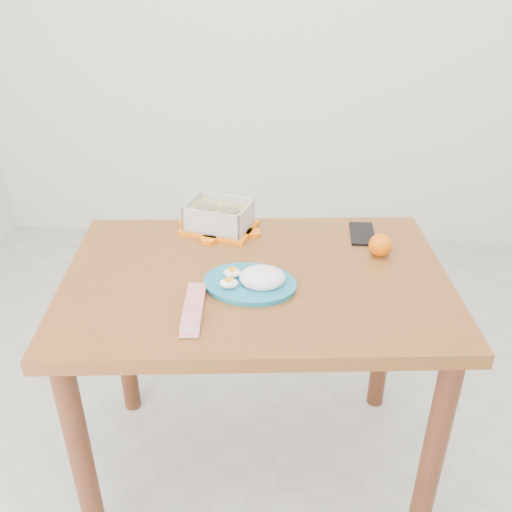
# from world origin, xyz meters

# --- Properties ---
(ground) EXTENTS (3.50, 3.50, 0.00)m
(ground) POSITION_xyz_m (0.00, 0.00, 0.00)
(ground) COLOR #B7B7B2
(ground) RESTS_ON ground
(dining_table) EXTENTS (1.10, 0.79, 0.75)m
(dining_table) POSITION_xyz_m (-0.17, 0.11, 0.63)
(dining_table) COLOR brown
(dining_table) RESTS_ON ground
(food_container) EXTENTS (0.25, 0.21, 0.09)m
(food_container) POSITION_xyz_m (-0.30, 0.36, 0.79)
(food_container) COLOR orange
(food_container) RESTS_ON dining_table
(orange_fruit) EXTENTS (0.07, 0.07, 0.07)m
(orange_fruit) POSITION_xyz_m (0.18, 0.24, 0.78)
(orange_fruit) COLOR orange
(orange_fruit) RESTS_ON dining_table
(rice_plate) EXTENTS (0.27, 0.27, 0.07)m
(rice_plate) POSITION_xyz_m (-0.17, 0.05, 0.77)
(rice_plate) COLOR teal
(rice_plate) RESTS_ON dining_table
(candy_bar) EXTENTS (0.06, 0.19, 0.02)m
(candy_bar) POSITION_xyz_m (-0.31, -0.07, 0.76)
(candy_bar) COLOR #BD0B09
(candy_bar) RESTS_ON dining_table
(smartphone) EXTENTS (0.07, 0.14, 0.01)m
(smartphone) POSITION_xyz_m (0.14, 0.36, 0.75)
(smartphone) COLOR black
(smartphone) RESTS_ON dining_table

